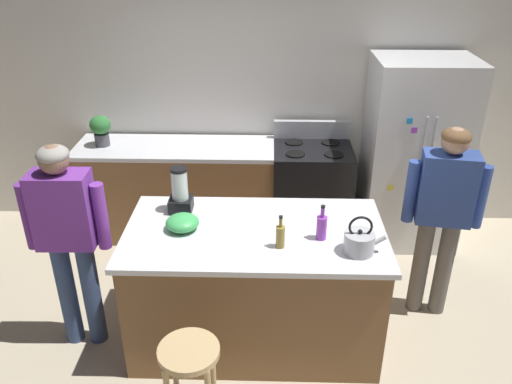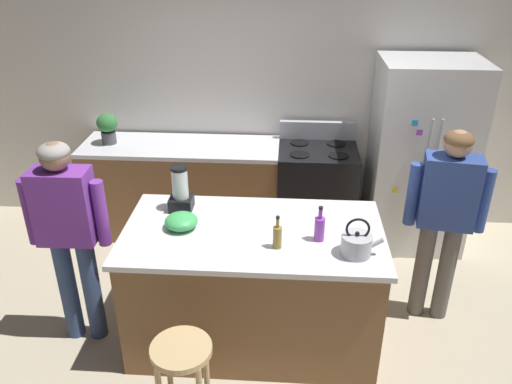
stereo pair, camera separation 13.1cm
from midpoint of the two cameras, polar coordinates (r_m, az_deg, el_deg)
The scene contains 15 objects.
ground_plane at distance 4.19m, azimuth 0.64°, elevation -15.50°, with size 14.00×14.00×0.00m, color beige.
back_wall at distance 5.25m, azimuth 1.95°, elevation 10.62°, with size 8.00×0.10×2.70m, color silver.
kitchen_island at distance 3.88m, azimuth 0.68°, elevation -10.29°, with size 1.83×0.99×0.96m.
back_counter_run at distance 5.29m, azimuth -7.05°, elevation 0.37°, with size 2.00×0.64×0.96m.
refrigerator at distance 5.14m, azimuth 18.40°, elevation 3.68°, with size 0.90×0.73×1.83m.
stove_range at distance 5.18m, azimuth 7.36°, elevation -0.09°, with size 0.76×0.65×1.14m.
person_by_island_left at distance 3.83m, azimuth -19.17°, elevation -3.65°, with size 0.59×0.23×1.61m.
person_by_sink_right at distance 4.11m, azimuth 21.10°, elevation -1.91°, with size 0.60×0.28×1.60m.
bar_stool at distance 3.21m, azimuth -6.90°, elevation -18.75°, with size 0.36×0.36×0.71m.
potted_plant at distance 5.22m, azimuth -15.43°, elevation 6.99°, with size 0.20×0.20×0.30m.
blender_appliance at distance 3.85m, azimuth -7.39°, elevation 0.05°, with size 0.17×0.17×0.35m.
bottle_soda at distance 3.50m, azimuth 8.11°, elevation -3.97°, with size 0.07×0.07×0.26m.
bottle_vinegar at distance 3.40m, azimuth 3.49°, elevation -4.92°, with size 0.06×0.06×0.24m.
mixing_bowl at distance 3.65m, azimuth -7.26°, elevation -3.23°, with size 0.23×0.23×0.11m, color #3FB259.
tea_kettle at distance 3.40m, azimuth 12.16°, elevation -5.64°, with size 0.28×0.20×0.27m.
Camera 2 is at (0.23, -3.08, 2.84)m, focal length 36.15 mm.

